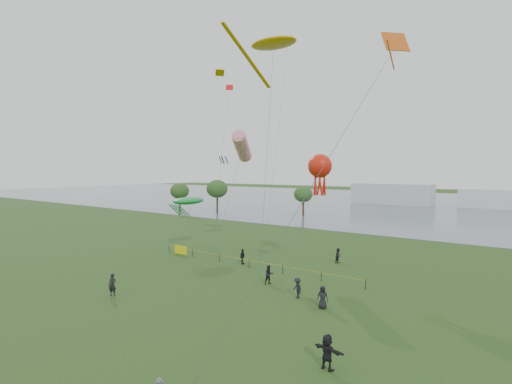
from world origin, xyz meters
The scene contains 19 objects.
ground_plane centered at (0.00, 0.00, 0.00)m, with size 400.00×400.00×0.00m, color #1A3511.
lake centered at (0.00, 100.00, 0.02)m, with size 400.00×120.00×0.08m, color slate.
pavilion_left centered at (-12.00, 95.00, 3.00)m, with size 22.00×8.00×6.00m, color silver.
pavilion_right centered at (14.00, 98.00, 2.50)m, with size 18.00×7.00×5.00m, color silver.
trees centered at (-36.35, 48.96, 5.16)m, with size 31.11×15.22×7.67m.
fence centered at (-9.85, 14.02, 0.55)m, with size 24.07×0.07×1.05m.
spectator_a centered at (0.96, 10.60, 0.83)m, with size 0.81×0.63×1.66m, color black.
spectator_b centered at (4.68, 8.95, 0.79)m, with size 1.03×0.59×1.59m, color black.
spectator_c centered at (-5.13, 14.73, 0.80)m, with size 0.94×0.39×1.61m, color black.
spectator_d centered at (7.18, 8.14, 0.82)m, with size 0.80×0.52×1.64m, color black.
spectator_e centered at (10.91, 0.80, 0.88)m, with size 1.64×0.52×1.77m, color black.
spectator_f centered at (-7.39, 0.95, 0.88)m, with size 0.64×0.42×1.76m, color black.
spectator_g centered at (2.93, 20.97, 0.80)m, with size 0.78×0.61×1.60m, color black.
kite_stingray centered at (-1.75, 15.28, 22.19)m, with size 4.93×10.02×22.66m.
kite_windsock centered at (-8.63, 19.19, 12.66)m, with size 4.15×5.20×14.50m.
kite_creature centered at (-14.54, 16.14, 6.12)m, with size 2.58×4.82×6.59m.
kite_octopus centered at (2.42, 17.35, 10.22)m, with size 2.33×8.23×11.46m.
kite_delta centered at (11.89, 6.48, 16.51)m, with size 5.58×13.93×18.09m.
small_kites centered at (0.19, 20.61, 24.06)m, with size 29.76×7.59×6.68m.
Camera 1 is at (18.39, -15.72, 9.85)m, focal length 26.00 mm.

